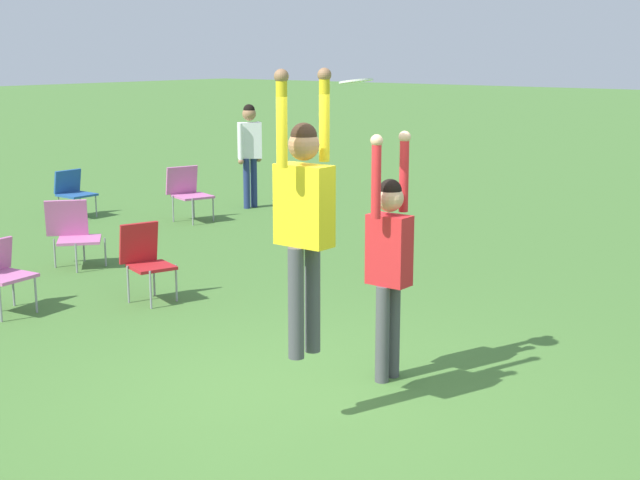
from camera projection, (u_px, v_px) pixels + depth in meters
ground_plane at (307, 396)px, 7.40m from camera, size 120.00×120.00×0.00m
person_jumping at (304, 207)px, 6.54m from camera, size 0.59×0.44×2.15m
person_defending at (389, 252)px, 7.55m from camera, size 0.52×0.37×2.15m
frisbee at (356, 81)px, 7.06m from camera, size 0.28×0.28×0.05m
camping_chair_0 at (73, 190)px, 15.26m from camera, size 0.52×0.56×0.80m
camping_chair_1 at (0, 270)px, 9.67m from camera, size 0.57×0.60×0.79m
camping_chair_3 at (188, 190)px, 14.88m from camera, size 0.69×0.74×0.91m
camping_chair_4 at (73, 230)px, 11.77m from camera, size 0.77×0.86×0.88m
camping_chair_5 at (145, 256)px, 10.11m from camera, size 0.56×0.61×0.90m
person_spectator_far at (250, 145)px, 15.99m from camera, size 0.57×0.43×1.87m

